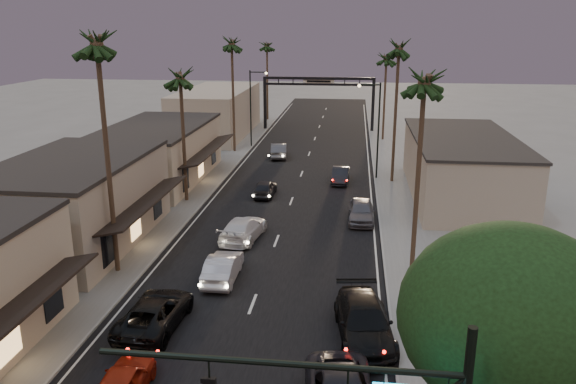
% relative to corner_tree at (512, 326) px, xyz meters
% --- Properties ---
extents(ground, '(200.00, 200.00, 0.00)m').
position_rel_corner_tree_xyz_m(ground, '(-9.48, 32.55, -5.98)').
color(ground, slate).
rests_on(ground, ground).
extents(road, '(14.00, 120.00, 0.02)m').
position_rel_corner_tree_xyz_m(road, '(-9.48, 37.55, -5.97)').
color(road, black).
rests_on(road, ground).
extents(sidewalk_left, '(5.00, 92.00, 0.12)m').
position_rel_corner_tree_xyz_m(sidewalk_left, '(-18.98, 44.55, -5.92)').
color(sidewalk_left, slate).
rests_on(sidewalk_left, ground).
extents(sidewalk_right, '(5.00, 92.00, 0.12)m').
position_rel_corner_tree_xyz_m(sidewalk_right, '(0.02, 44.55, -5.92)').
color(sidewalk_right, slate).
rests_on(sidewalk_right, ground).
extents(storefront_mid, '(8.00, 14.00, 5.50)m').
position_rel_corner_tree_xyz_m(storefront_mid, '(-22.48, 18.55, -3.23)').
color(storefront_mid, gray).
rests_on(storefront_mid, ground).
extents(storefront_far, '(8.00, 16.00, 5.00)m').
position_rel_corner_tree_xyz_m(storefront_far, '(-22.48, 34.55, -3.48)').
color(storefront_far, '#BFAF92').
rests_on(storefront_far, ground).
extents(storefront_dist, '(8.00, 20.00, 6.00)m').
position_rel_corner_tree_xyz_m(storefront_dist, '(-22.48, 57.55, -2.98)').
color(storefront_dist, gray).
rests_on(storefront_dist, ground).
extents(building_right, '(8.00, 18.00, 5.00)m').
position_rel_corner_tree_xyz_m(building_right, '(4.52, 32.55, -3.48)').
color(building_right, gray).
rests_on(building_right, ground).
extents(corner_tree, '(6.20, 6.20, 8.80)m').
position_rel_corner_tree_xyz_m(corner_tree, '(0.00, 0.00, 0.00)').
color(corner_tree, '#38281C').
rests_on(corner_tree, ground).
extents(arch, '(15.20, 0.40, 7.27)m').
position_rel_corner_tree_xyz_m(arch, '(-9.48, 62.55, -0.45)').
color(arch, black).
rests_on(arch, ground).
extents(streetlight_right, '(2.13, 0.30, 9.00)m').
position_rel_corner_tree_xyz_m(streetlight_right, '(-2.56, 37.55, -0.65)').
color(streetlight_right, black).
rests_on(streetlight_right, ground).
extents(streetlight_left, '(2.13, 0.30, 9.00)m').
position_rel_corner_tree_xyz_m(streetlight_left, '(-16.40, 50.55, -0.65)').
color(streetlight_left, black).
rests_on(streetlight_left, ground).
extents(palm_lb, '(3.20, 3.20, 15.20)m').
position_rel_corner_tree_xyz_m(palm_lb, '(-18.08, 14.55, 7.41)').
color(palm_lb, '#38281C').
rests_on(palm_lb, ground).
extents(palm_lc, '(3.20, 3.20, 12.20)m').
position_rel_corner_tree_xyz_m(palm_lc, '(-18.08, 28.55, 4.49)').
color(palm_lc, '#38281C').
rests_on(palm_lc, ground).
extents(palm_ld, '(3.20, 3.20, 14.20)m').
position_rel_corner_tree_xyz_m(palm_ld, '(-18.08, 47.55, 6.44)').
color(palm_ld, '#38281C').
rests_on(palm_ld, ground).
extents(palm_ra, '(3.20, 3.20, 13.20)m').
position_rel_corner_tree_xyz_m(palm_ra, '(-0.88, 16.55, 5.46)').
color(palm_ra, '#38281C').
rests_on(palm_ra, ground).
extents(palm_rb, '(3.20, 3.20, 14.20)m').
position_rel_corner_tree_xyz_m(palm_rb, '(-0.88, 36.55, 6.44)').
color(palm_rb, '#38281C').
rests_on(palm_rb, ground).
extents(palm_rc, '(3.20, 3.20, 12.20)m').
position_rel_corner_tree_xyz_m(palm_rc, '(-0.88, 56.55, 4.49)').
color(palm_rc, '#38281C').
rests_on(palm_rc, ground).
extents(palm_far, '(3.20, 3.20, 13.20)m').
position_rel_corner_tree_xyz_m(palm_far, '(-17.78, 70.55, 5.46)').
color(palm_far, '#38281C').
rests_on(palm_far, ground).
extents(oncoming_red, '(1.92, 4.29, 1.43)m').
position_rel_corner_tree_xyz_m(oncoming_red, '(-13.06, 3.28, -5.26)').
color(oncoming_red, maroon).
rests_on(oncoming_red, ground).
extents(oncoming_pickup, '(2.76, 5.55, 1.51)m').
position_rel_corner_tree_xyz_m(oncoming_pickup, '(-13.71, 8.78, -5.22)').
color(oncoming_pickup, black).
rests_on(oncoming_pickup, ground).
extents(oncoming_silver, '(1.67, 4.62, 1.51)m').
position_rel_corner_tree_xyz_m(oncoming_silver, '(-11.67, 14.28, -5.22)').
color(oncoming_silver, '#AEAEB4').
rests_on(oncoming_silver, ground).
extents(oncoming_white, '(2.86, 5.58, 1.55)m').
position_rel_corner_tree_xyz_m(oncoming_white, '(-11.74, 20.61, -5.20)').
color(oncoming_white, silver).
rests_on(oncoming_white, ground).
extents(oncoming_dgrey, '(1.70, 4.06, 1.37)m').
position_rel_corner_tree_xyz_m(oncoming_dgrey, '(-11.87, 30.77, -5.29)').
color(oncoming_dgrey, black).
rests_on(oncoming_dgrey, ground).
extents(oncoming_grey_far, '(2.20, 4.92, 1.57)m').
position_rel_corner_tree_xyz_m(oncoming_grey_far, '(-12.66, 45.38, -5.19)').
color(oncoming_grey_far, '#4B4C50').
rests_on(oncoming_grey_far, ground).
extents(curbside_black, '(3.19, 6.20, 1.72)m').
position_rel_corner_tree_xyz_m(curbside_black, '(-3.76, 8.85, -5.12)').
color(curbside_black, black).
rests_on(curbside_black, ground).
extents(curbside_grey, '(1.90, 4.67, 1.59)m').
position_rel_corner_tree_xyz_m(curbside_grey, '(-3.80, 25.25, -5.18)').
color(curbside_grey, '#55545A').
rests_on(curbside_grey, ground).
extents(curbside_far, '(1.58, 4.25, 1.39)m').
position_rel_corner_tree_xyz_m(curbside_far, '(-5.64, 35.82, -5.28)').
color(curbside_far, black).
rests_on(curbside_far, ground).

